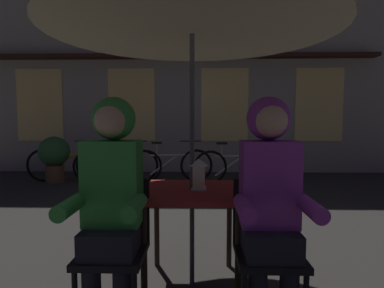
# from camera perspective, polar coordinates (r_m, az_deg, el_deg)

# --- Properties ---
(ground_plane) EXTENTS (60.00, 60.00, 0.00)m
(ground_plane) POSITION_cam_1_polar(r_m,az_deg,el_deg) (2.61, 0.00, -24.33)
(ground_plane) COLOR #2D2B28
(cafe_table) EXTENTS (0.72, 0.72, 0.74)m
(cafe_table) POSITION_cam_1_polar(r_m,az_deg,el_deg) (2.37, 0.00, -10.68)
(cafe_table) COLOR maroon
(cafe_table) RESTS_ON ground_plane
(patio_umbrella) EXTENTS (2.10, 2.10, 2.31)m
(patio_umbrella) POSITION_cam_1_polar(r_m,az_deg,el_deg) (2.42, 0.00, 23.79)
(patio_umbrella) COLOR #4C4C51
(patio_umbrella) RESTS_ON ground_plane
(lantern) EXTENTS (0.11, 0.11, 0.23)m
(lantern) POSITION_cam_1_polar(r_m,az_deg,el_deg) (2.31, 1.24, -5.39)
(lantern) COLOR white
(lantern) RESTS_ON cafe_table
(chair_left) EXTENTS (0.40, 0.40, 0.87)m
(chair_left) POSITION_cam_1_polar(r_m,az_deg,el_deg) (2.13, -13.85, -16.77)
(chair_left) COLOR black
(chair_left) RESTS_ON ground_plane
(chair_right) EXTENTS (0.40, 0.40, 0.87)m
(chair_right) POSITION_cam_1_polar(r_m,az_deg,el_deg) (2.11, 13.51, -17.03)
(chair_right) COLOR black
(chair_right) RESTS_ON ground_plane
(person_left_hooded) EXTENTS (0.45, 0.56, 1.40)m
(person_left_hooded) POSITION_cam_1_polar(r_m,az_deg,el_deg) (1.98, -14.48, -7.67)
(person_left_hooded) COLOR black
(person_left_hooded) RESTS_ON ground_plane
(person_right_hooded) EXTENTS (0.45, 0.56, 1.40)m
(person_right_hooded) POSITION_cam_1_polar(r_m,az_deg,el_deg) (1.95, 14.05, -7.84)
(person_right_hooded) COLOR black
(person_right_hooded) RESTS_ON ground_plane
(shopfront_building) EXTENTS (10.00, 0.93, 6.20)m
(shopfront_building) POSITION_cam_1_polar(r_m,az_deg,el_deg) (7.91, -2.47, 17.92)
(shopfront_building) COLOR #9E9389
(shopfront_building) RESTS_ON ground_plane
(bicycle_nearest) EXTENTS (1.68, 0.08, 0.84)m
(bicycle_nearest) POSITION_cam_1_polar(r_m,az_deg,el_deg) (6.77, -21.93, -3.54)
(bicycle_nearest) COLOR black
(bicycle_nearest) RESTS_ON ground_plane
(bicycle_second) EXTENTS (1.67, 0.32, 0.84)m
(bicycle_second) POSITION_cam_1_polar(r_m,az_deg,el_deg) (6.41, -13.73, -3.78)
(bicycle_second) COLOR black
(bicycle_second) RESTS_ON ground_plane
(bicycle_third) EXTENTS (1.67, 0.26, 0.84)m
(bicycle_third) POSITION_cam_1_polar(r_m,az_deg,el_deg) (6.27, -3.87, -3.85)
(bicycle_third) COLOR black
(bicycle_third) RESTS_ON ground_plane
(bicycle_fourth) EXTENTS (1.68, 0.22, 0.84)m
(bicycle_fourth) POSITION_cam_1_polar(r_m,az_deg,el_deg) (6.17, 8.04, -4.01)
(bicycle_fourth) COLOR black
(bicycle_fourth) RESTS_ON ground_plane
(potted_plant) EXTENTS (0.60, 0.60, 0.92)m
(potted_plant) POSITION_cam_1_polar(r_m,az_deg,el_deg) (6.82, -23.88, -1.88)
(potted_plant) COLOR brown
(potted_plant) RESTS_ON ground_plane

